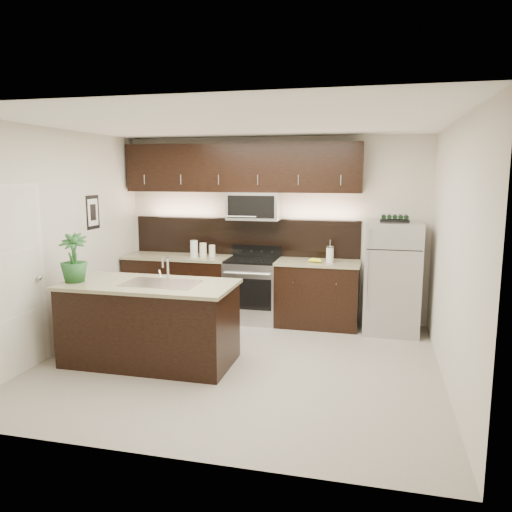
% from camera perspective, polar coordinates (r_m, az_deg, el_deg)
% --- Properties ---
extents(ground, '(4.50, 4.50, 0.00)m').
position_cam_1_polar(ground, '(5.90, -2.05, -12.16)').
color(ground, gray).
rests_on(ground, ground).
extents(room_walls, '(4.52, 4.02, 2.71)m').
position_cam_1_polar(room_walls, '(5.50, -3.37, 4.48)').
color(room_walls, beige).
rests_on(room_walls, ground).
extents(counter_run, '(3.51, 0.65, 0.94)m').
position_cam_1_polar(counter_run, '(7.43, -1.95, -3.81)').
color(counter_run, black).
rests_on(counter_run, ground).
extents(upper_fixtures, '(3.49, 0.40, 1.66)m').
position_cam_1_polar(upper_fixtures, '(7.37, -1.51, 9.18)').
color(upper_fixtures, black).
rests_on(upper_fixtures, counter_run).
extents(island, '(1.96, 0.96, 0.94)m').
position_cam_1_polar(island, '(5.92, -12.02, -7.45)').
color(island, black).
rests_on(island, ground).
extents(sink_faucet, '(0.84, 0.50, 0.28)m').
position_cam_1_polar(sink_faucet, '(5.74, -10.79, -2.93)').
color(sink_faucet, silver).
rests_on(sink_faucet, island).
extents(refrigerator, '(0.74, 0.67, 1.53)m').
position_cam_1_polar(refrigerator, '(7.05, 15.28, -2.40)').
color(refrigerator, '#B2B2B7').
rests_on(refrigerator, ground).
extents(wine_rack, '(0.38, 0.23, 0.09)m').
position_cam_1_polar(wine_rack, '(6.94, 15.57, 4.15)').
color(wine_rack, black).
rests_on(wine_rack, refrigerator).
extents(plant, '(0.39, 0.39, 0.56)m').
position_cam_1_polar(plant, '(6.04, -20.12, -0.21)').
color(plant, '#215324').
rests_on(plant, island).
extents(canisters, '(0.36, 0.18, 0.25)m').
position_cam_1_polar(canisters, '(7.48, -6.32, 0.74)').
color(canisters, silver).
rests_on(canisters, counter_run).
extents(french_press, '(0.11, 0.11, 0.31)m').
position_cam_1_polar(french_press, '(7.03, 8.44, 0.21)').
color(french_press, silver).
rests_on(french_press, counter_run).
extents(bananas, '(0.23, 0.20, 0.06)m').
position_cam_1_polar(bananas, '(7.04, 6.49, -0.44)').
color(bananas, yellow).
rests_on(bananas, counter_run).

